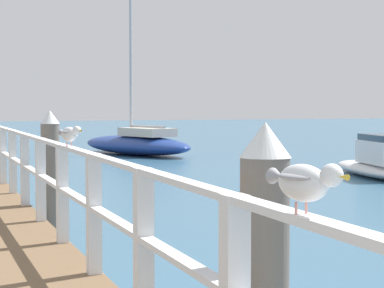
# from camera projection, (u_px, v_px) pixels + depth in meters

# --- Properties ---
(pier_railing) EXTENTS (0.12, 21.94, 1.08)m
(pier_railing) POSITION_uv_depth(u_px,v_px,m) (25.00, 161.00, 10.84)
(pier_railing) COLOR white
(pier_railing) RESTS_ON pier_deck
(dock_piling_near) EXTENTS (0.29, 0.29, 1.77)m
(dock_piling_near) POSITION_uv_depth(u_px,v_px,m) (264.00, 277.00, 4.10)
(dock_piling_near) COLOR #6B6056
(dock_piling_near) RESTS_ON ground_plane
(dock_piling_far) EXTENTS (0.29, 0.29, 1.77)m
(dock_piling_far) POSITION_uv_depth(u_px,v_px,m) (50.00, 168.00, 10.99)
(dock_piling_far) COLOR #6B6056
(dock_piling_far) RESTS_ON ground_plane
(seagull_foreground) EXTENTS (0.21, 0.48, 0.21)m
(seagull_foreground) POSITION_uv_depth(u_px,v_px,m) (304.00, 181.00, 2.88)
(seagull_foreground) COLOR white
(seagull_foreground) RESTS_ON pier_railing
(seagull_background) EXTENTS (0.23, 0.47, 0.21)m
(seagull_background) POSITION_uv_depth(u_px,v_px,m) (70.00, 133.00, 7.47)
(seagull_background) COLOR white
(seagull_background) RESTS_ON pier_railing
(boat_0) EXTENTS (3.86, 6.23, 7.48)m
(boat_0) POSITION_uv_depth(u_px,v_px,m) (137.00, 143.00, 26.69)
(boat_0) COLOR navy
(boat_0) RESTS_ON ground_plane
(boat_4) EXTENTS (2.12, 4.60, 1.10)m
(boat_4) POSITION_uv_depth(u_px,v_px,m) (378.00, 163.00, 18.54)
(boat_4) COLOR white
(boat_4) RESTS_ON ground_plane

